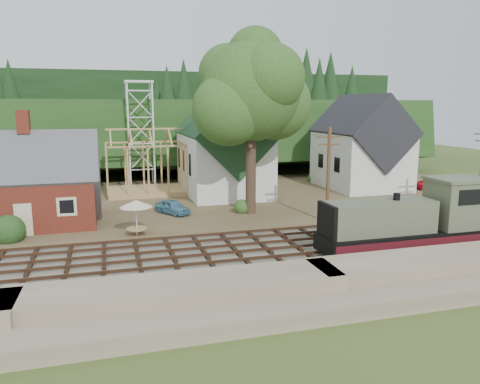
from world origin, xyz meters
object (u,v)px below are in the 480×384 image
object	(u,v)px
car_blue	(173,207)
car_red	(434,185)
patio_set	(136,205)
locomotive	(414,222)

from	to	relation	value
car_blue	car_red	xyz separation A→B (m)	(29.91, 3.72, -0.08)
car_red	patio_set	size ratio (longest dim) A/B	1.49
car_blue	car_red	size ratio (longest dim) A/B	0.93
locomotive	patio_set	xyz separation A→B (m)	(-17.30, 8.50, 0.42)
car_red	patio_set	xyz separation A→B (m)	(-33.38, -9.79, 1.69)
locomotive	car_blue	size ratio (longest dim) A/B	3.26
car_blue	patio_set	distance (m)	7.18
locomotive	patio_set	bearing A→B (deg)	153.83
locomotive	car_red	size ratio (longest dim) A/B	3.05
car_blue	locomotive	bearing A→B (deg)	-76.78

